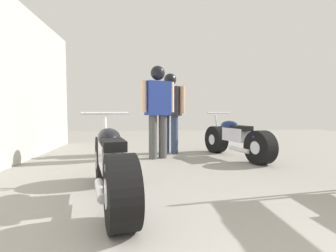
{
  "coord_description": "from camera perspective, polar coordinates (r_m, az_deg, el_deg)",
  "views": [
    {
      "loc": [
        -0.65,
        -0.26,
        0.95
      ],
      "look_at": [
        -0.3,
        3.55,
        0.71
      ],
      "focal_mm": 26.47,
      "sensor_mm": 36.0,
      "label": 1
    }
  ],
  "objects": [
    {
      "name": "mechanic_in_blue",
      "position": [
        5.52,
        0.51,
        4.7
      ],
      "size": [
        0.66,
        0.45,
        1.77
      ],
      "color": "#384766",
      "rests_on": "ground_plane"
    },
    {
      "name": "motorcycle_black_naked",
      "position": [
        5.16,
        15.52,
        -3.0
      ],
      "size": [
        0.88,
        1.94,
        0.92
      ],
      "color": "black",
      "rests_on": "ground_plane"
    },
    {
      "name": "motorcycle_maroon_cruiser",
      "position": [
        2.66,
        -12.87,
        -8.85
      ],
      "size": [
        0.79,
        1.99,
        0.93
      ],
      "color": "black",
      "rests_on": "ground_plane"
    },
    {
      "name": "mechanic_with_helmet",
      "position": [
        4.9,
        -2.35,
        5.23
      ],
      "size": [
        0.71,
        0.42,
        1.83
      ],
      "color": "#4C4C4C",
      "rests_on": "ground_plane"
    },
    {
      "name": "ground_plane",
      "position": [
        3.83,
        4.72,
        -10.84
      ],
      "size": [
        16.28,
        16.28,
        0.0
      ],
      "primitive_type": "plane",
      "color": "gray"
    }
  ]
}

